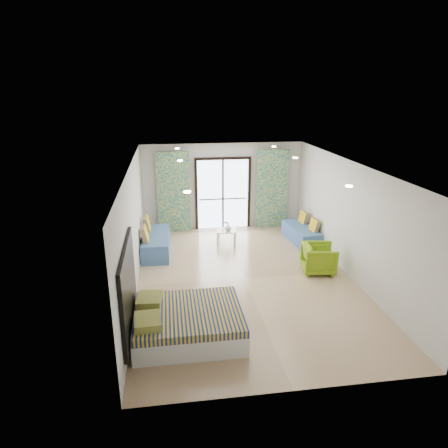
{
  "coord_description": "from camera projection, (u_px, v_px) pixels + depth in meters",
  "views": [
    {
      "loc": [
        -1.71,
        -8.37,
        4.28
      ],
      "look_at": [
        -0.4,
        0.7,
        1.15
      ],
      "focal_mm": 32.0,
      "sensor_mm": 36.0,
      "label": 1
    }
  ],
  "objects": [
    {
      "name": "headboard",
      "position": [
        128.0,
        288.0,
        6.8
      ],
      "size": [
        0.06,
        2.1,
        1.5
      ],
      "primitive_type": "cube",
      "color": "black",
      "rests_on": "floor"
    },
    {
      "name": "daybed_left",
      "position": [
        155.0,
        242.0,
        10.9
      ],
      "size": [
        0.76,
        1.86,
        0.91
      ],
      "rotation": [
        0.0,
        0.0,
        -0.03
      ],
      "color": "#41659B",
      "rests_on": "floor"
    },
    {
      "name": "coffee_table",
      "position": [
        227.0,
        231.0,
        11.61
      ],
      "size": [
        0.67,
        0.67,
        0.64
      ],
      "rotation": [
        0.0,
        0.0,
        -0.23
      ],
      "color": "silver",
      "rests_on": "floor"
    },
    {
      "name": "wall_right",
      "position": [
        350.0,
        220.0,
        9.36
      ],
      "size": [
        0.01,
        7.5,
        2.7
      ],
      "primitive_type": null,
      "color": "silver",
      "rests_on": "ground"
    },
    {
      "name": "bed",
      "position": [
        187.0,
        323.0,
        7.18
      ],
      "size": [
        1.93,
        1.57,
        0.66
      ],
      "color": "silver",
      "rests_on": "floor"
    },
    {
      "name": "downlight_f",
      "position": [
        274.0,
        147.0,
        11.6
      ],
      "size": [
        0.12,
        0.12,
        0.02
      ],
      "primitive_type": "cylinder",
      "color": "#FFE0B2",
      "rests_on": "ceiling"
    },
    {
      "name": "floor",
      "position": [
        245.0,
        279.0,
        9.46
      ],
      "size": [
        5.0,
        7.5,
        0.01
      ],
      "primitive_type": null,
      "color": "#A28361",
      "rests_on": "ground"
    },
    {
      "name": "downlight_a",
      "position": [
        187.0,
        192.0,
        6.53
      ],
      "size": [
        0.12,
        0.12,
        0.02
      ],
      "primitive_type": "cylinder",
      "color": "#FFE0B2",
      "rests_on": "ceiling"
    },
    {
      "name": "vase",
      "position": [
        228.0,
        227.0,
        11.51
      ],
      "size": [
        0.25,
        0.25,
        0.19
      ],
      "primitive_type": "imported",
      "rotation": [
        0.0,
        0.0,
        -0.32
      ],
      "color": "white",
      "rests_on": "coffee_table"
    },
    {
      "name": "curtain_right",
      "position": [
        272.0,
        189.0,
        12.61
      ],
      "size": [
        1.0,
        0.1,
        2.5
      ],
      "primitive_type": "cube",
      "color": "white",
      "rests_on": "floor"
    },
    {
      "name": "daybed_right",
      "position": [
        301.0,
        233.0,
        11.71
      ],
      "size": [
        0.76,
        1.64,
        0.78
      ],
      "rotation": [
        0.0,
        0.0,
        0.09
      ],
      "color": "#41659B",
      "rests_on": "floor"
    },
    {
      "name": "downlight_b",
      "position": [
        349.0,
        186.0,
        6.91
      ],
      "size": [
        0.12,
        0.12,
        0.02
      ],
      "primitive_type": "cylinder",
      "color": "#FFE0B2",
      "rests_on": "ceiling"
    },
    {
      "name": "wall_back",
      "position": [
        223.0,
        186.0,
        12.53
      ],
      "size": [
        5.0,
        0.01,
        2.7
      ],
      "primitive_type": null,
      "color": "silver",
      "rests_on": "ground"
    },
    {
      "name": "curtain_left",
      "position": [
        173.0,
        193.0,
        12.19
      ],
      "size": [
        1.0,
        0.1,
        2.5
      ],
      "primitive_type": "cube",
      "color": "white",
      "rests_on": "floor"
    },
    {
      "name": "downlight_e",
      "position": [
        177.0,
        148.0,
        11.22
      ],
      "size": [
        0.12,
        0.12,
        0.02
      ],
      "primitive_type": "cylinder",
      "color": "#FFE0B2",
      "rests_on": "ceiling"
    },
    {
      "name": "balcony_door",
      "position": [
        223.0,
        190.0,
        12.54
      ],
      "size": [
        1.76,
        0.08,
        2.28
      ],
      "color": "black",
      "rests_on": "floor"
    },
    {
      "name": "downlight_d",
      "position": [
        295.0,
        158.0,
        9.72
      ],
      "size": [
        0.12,
        0.12,
        0.02
      ],
      "primitive_type": "cylinder",
      "color": "#FFE0B2",
      "rests_on": "ceiling"
    },
    {
      "name": "wall_left",
      "position": [
        133.0,
        230.0,
        8.68
      ],
      "size": [
        0.01,
        7.5,
        2.7
      ],
      "primitive_type": null,
      "color": "silver",
      "rests_on": "ground"
    },
    {
      "name": "balcony_rail",
      "position": [
        223.0,
        199.0,
        12.65
      ],
      "size": [
        1.52,
        0.03,
        0.04
      ],
      "primitive_type": "cube",
      "color": "#595451",
      "rests_on": "balcony_door"
    },
    {
      "name": "downlight_c",
      "position": [
        180.0,
        161.0,
        9.34
      ],
      "size": [
        0.12,
        0.12,
        0.02
      ],
      "primitive_type": "cylinder",
      "color": "#FFE0B2",
      "rests_on": "ceiling"
    },
    {
      "name": "switch_plate",
      "position": [
        133.0,
        259.0,
        7.97
      ],
      "size": [
        0.02,
        0.1,
        0.1
      ],
      "primitive_type": "cube",
      "color": "silver",
      "rests_on": "wall_left"
    },
    {
      "name": "wall_front",
      "position": [
        299.0,
        312.0,
        5.51
      ],
      "size": [
        5.0,
        0.01,
        2.7
      ],
      "primitive_type": null,
      "color": "silver",
      "rests_on": "ground"
    },
    {
      "name": "ceiling",
      "position": [
        247.0,
        166.0,
        8.59
      ],
      "size": [
        5.0,
        7.5,
        0.01
      ],
      "primitive_type": null,
      "color": "silver",
      "rests_on": "ground"
    },
    {
      "name": "armchair",
      "position": [
        319.0,
        257.0,
        9.69
      ],
      "size": [
        0.81,
        0.85,
        0.77
      ],
      "primitive_type": "imported",
      "rotation": [
        0.0,
        0.0,
        1.42
      ],
      "color": "#78A014",
      "rests_on": "floor"
    }
  ]
}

